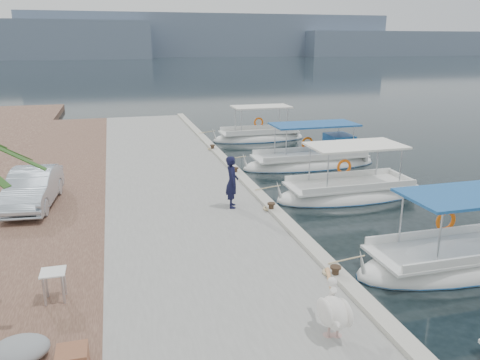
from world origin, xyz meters
name	(u,v)px	position (x,y,z in m)	size (l,w,h in m)	color
ground	(296,240)	(0.00, 0.00, 0.00)	(400.00, 400.00, 0.00)	black
concrete_quay	(182,195)	(-3.00, 5.00, 0.25)	(6.00, 40.00, 0.50)	gray
quay_curb	(247,182)	(-0.22, 5.00, 0.56)	(0.44, 40.00, 0.12)	#AEAB9A
cobblestone_strip	(52,205)	(-8.00, 5.00, 0.25)	(4.00, 40.00, 0.50)	brown
distant_hills	(190,39)	(29.61, 201.49, 7.61)	(330.00, 60.00, 18.00)	slate
fishing_caique_b	(458,263)	(3.80, -2.98, 0.12)	(6.42, 2.29, 2.83)	white
fishing_caique_c	(349,194)	(3.81, 3.63, 0.12)	(6.44, 2.38, 2.83)	white
fishing_caique_d	(311,162)	(4.35, 8.76, 0.19)	(7.31, 2.27, 2.83)	white
fishing_caique_e	(259,138)	(3.72, 15.98, 0.13)	(6.26, 2.16, 2.83)	white
mooring_bollards	(271,207)	(-0.35, 1.50, 0.69)	(0.28, 20.28, 0.33)	black
pelican	(334,311)	(-1.48, -5.69, 1.08)	(0.70, 1.45, 1.12)	tan
fisherman	(232,182)	(-1.55, 2.36, 1.44)	(0.69, 0.45, 1.89)	black
parked_car	(32,188)	(-8.48, 4.35, 1.18)	(1.44, 4.12, 1.36)	silver
wooden_crate	(72,360)	(-6.50, -5.43, 0.72)	(0.55, 0.55, 0.44)	brown
tarp_bundle	(19,350)	(-7.49, -4.83, 0.70)	(1.10, 0.90, 0.40)	gray
folding_table	(54,280)	(-7.06, -2.76, 1.02)	(0.55, 0.55, 0.73)	silver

